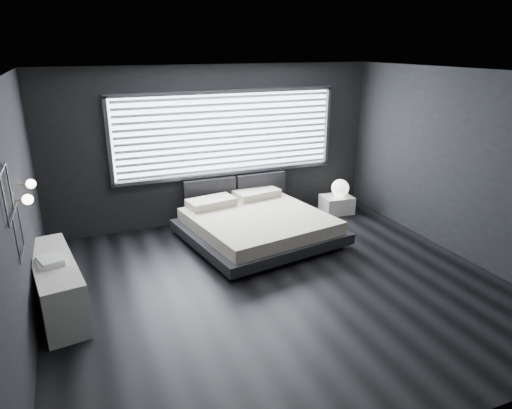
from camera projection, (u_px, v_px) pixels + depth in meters
name	position (u px, v px, depth m)	size (l,w,h in m)	color
room	(281.00, 188.00, 5.76)	(6.04, 6.00, 2.80)	black
window	(228.00, 134.00, 8.12)	(4.14, 0.09, 1.52)	white
headboard	(236.00, 189.00, 8.46)	(1.96, 0.16, 0.52)	black
sconce_near	(27.00, 199.00, 4.72)	(0.18, 0.11, 0.11)	silver
sconce_far	(31.00, 184.00, 5.24)	(0.18, 0.11, 0.11)	silver
wall_art_upper	(7.00, 194.00, 4.08)	(0.01, 0.48, 0.48)	#47474C
wall_art_lower	(18.00, 233.00, 4.46)	(0.01, 0.48, 0.48)	#47474C
bed	(257.00, 224.00, 7.61)	(2.62, 2.54, 0.59)	black
nightstand	(337.00, 204.00, 8.89)	(0.57, 0.47, 0.33)	silver
orb_lamp	(340.00, 188.00, 8.77)	(0.34, 0.34, 0.34)	white
dresser	(57.00, 285.00, 5.58)	(0.72, 1.73, 0.67)	silver
book_stack	(50.00, 261.00, 5.37)	(0.36, 0.43, 0.08)	white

